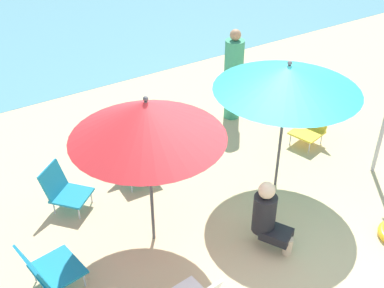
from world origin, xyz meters
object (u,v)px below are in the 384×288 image
Objects in this scene: umbrella_teal at (288,78)px; beach_chair_d at (136,160)px; beach_chair_b at (63,189)px; umbrella_red at (147,120)px; beach_chair_c at (311,125)px; person_b at (268,216)px; beach_chair_e at (47,269)px; person_a at (233,75)px.

beach_chair_d is at bearing 141.51° from umbrella_teal.
beach_chair_d is (1.14, 0.09, -0.00)m from beach_chair_b.
umbrella_red is at bearing 179.99° from umbrella_teal.
beach_chair_c is at bearing 9.98° from umbrella_red.
beach_chair_d is 0.67× the size of person_b.
beach_chair_d is at bearing 28.56° from beach_chair_e.
beach_chair_d reaches higher than beach_chair_b.
beach_chair_c is (1.26, 0.58, -1.42)m from umbrella_teal.
umbrella_red reaches higher than person_a.
person_a is (3.43, 0.76, 0.52)m from beach_chair_b.
beach_chair_d is 2.27m from person_b.
beach_chair_b is (-0.72, 1.20, -1.44)m from umbrella_red.
beach_chair_b is 1.15m from beach_chair_d.
umbrella_teal is 1.78m from person_b.
beach_chair_e is at bearing -5.48° from beach_chair_c.
umbrella_teal is at bearing -7.44° from beach_chair_e.
umbrella_red is 3.48m from person_a.
person_a is (-0.59, 1.38, 0.52)m from beach_chair_c.
beach_chair_e is at bearing -178.58° from umbrella_teal.
beach_chair_b is 2.77m from person_b.
person_a is (2.29, 0.68, 0.52)m from beach_chair_d.
person_a reaches higher than beach_chair_d.
umbrella_red reaches higher than beach_chair_e.
beach_chair_c is 1.59m from person_a.
person_b reaches higher than beach_chair_c.
beach_chair_e reaches higher than beach_chair_c.
umbrella_red is 1.90m from person_b.
umbrella_red is at bearing -3.61° from beach_chair_c.
beach_chair_d is 0.98× the size of beach_chair_e.
beach_chair_e is 4.60m from person_a.
beach_chair_e is (-4.68, -0.67, 0.02)m from beach_chair_c.
beach_chair_b is at bearing -22.35° from beach_chair_c.
beach_chair_e is at bearing 19.24° from person_a.
beach_chair_c is (3.31, 0.58, -1.44)m from umbrella_red.
beach_chair_c is at bearing 79.48° from beach_chair_d.
person_b is at bearing -137.10° from umbrella_teal.
umbrella_red is 1.24× the size of person_a.
umbrella_red reaches higher than person_b.
person_b is at bearing 53.12° from person_a.
umbrella_teal reaches higher than person_b.
beach_chair_c is at bearing 96.07° from person_b.
person_a is at bearing 62.08° from beach_chair_b.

